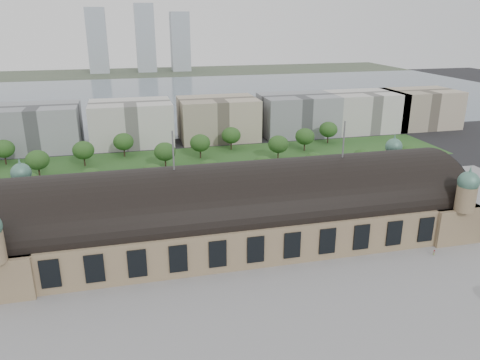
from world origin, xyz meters
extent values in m
plane|color=black|center=(0.00, 0.00, 0.00)|extent=(900.00, 900.00, 0.00)
cube|color=#8B7856|center=(0.00, 0.00, 6.00)|extent=(150.00, 40.00, 12.00)
cube|color=#8B7856|center=(-67.00, 0.00, 6.00)|extent=(16.00, 43.00, 12.00)
cube|color=#8B7856|center=(67.00, 0.00, 6.00)|extent=(16.00, 43.00, 12.00)
cylinder|color=black|center=(0.00, 0.00, 12.00)|extent=(144.00, 37.60, 37.60)
cylinder|color=black|center=(73.00, 0.00, 14.00)|extent=(1.20, 32.00, 32.00)
cylinder|color=#8B7856|center=(-67.00, 21.00, 16.00)|extent=(6.00, 6.00, 8.00)
sphere|color=#4C7B6A|center=(-67.00, 21.00, 21.50)|extent=(6.40, 6.40, 6.40)
cone|color=#4C7B6A|center=(-67.00, 21.00, 25.50)|extent=(1.00, 1.00, 2.50)
cylinder|color=#8B7856|center=(67.00, 21.00, 16.00)|extent=(6.00, 6.00, 8.00)
sphere|color=#4C7B6A|center=(67.00, 21.00, 21.50)|extent=(6.40, 6.40, 6.40)
cone|color=#4C7B6A|center=(67.00, 21.00, 25.50)|extent=(1.00, 1.00, 2.50)
cylinder|color=#8B7856|center=(67.00, -21.00, 16.00)|extent=(6.00, 6.00, 8.00)
sphere|color=#4C7B6A|center=(67.00, -21.00, 21.50)|extent=(6.40, 6.40, 6.40)
cone|color=#4C7B6A|center=(67.00, -21.00, 25.50)|extent=(1.00, 1.00, 2.50)
cylinder|color=#59595B|center=(-20.00, 0.00, 31.50)|extent=(0.50, 0.50, 12.00)
cylinder|color=#59595B|center=(35.00, 0.00, 31.50)|extent=(0.50, 0.50, 12.00)
cube|color=gray|center=(10.00, -44.00, 0.00)|extent=(190.00, 48.00, 0.12)
cube|color=black|center=(-20.00, 38.00, 0.00)|extent=(260.00, 26.00, 0.10)
cube|color=#275221|center=(-15.00, 93.00, 0.00)|extent=(300.00, 45.00, 0.10)
cube|color=#DC5A0C|center=(-55.00, 62.00, 4.70)|extent=(14.00, 9.00, 0.70)
cube|color=#59595B|center=(-53.00, 68.00, 1.60)|extent=(7.00, 5.00, 3.20)
cylinder|color=#59595B|center=(-60.50, 65.20, 2.20)|extent=(0.50, 0.50, 4.40)
cylinder|color=#59595B|center=(-49.50, 65.20, 2.20)|extent=(0.50, 0.50, 4.40)
cylinder|color=#59595B|center=(-60.50, 58.80, 2.20)|extent=(0.50, 0.50, 4.40)
cylinder|color=#59595B|center=(-49.50, 58.80, 2.20)|extent=(0.50, 0.50, 4.40)
cube|color=slate|center=(0.00, 298.00, 0.00)|extent=(700.00, 320.00, 0.08)
cube|color=#44513D|center=(0.00, 498.00, 0.00)|extent=(700.00, 120.00, 0.14)
cube|color=#9EA8B2|center=(-60.00, 508.00, 40.00)|extent=(24.00, 24.00, 80.00)
cube|color=#9EA8B2|center=(0.00, 508.00, 42.50)|extent=(24.00, 24.00, 85.00)
cube|color=#9EA8B2|center=(45.00, 508.00, 37.50)|extent=(24.00, 24.00, 75.00)
cube|color=gray|center=(-80.00, 133.00, 12.00)|extent=(45.00, 32.00, 24.00)
cube|color=beige|center=(-30.00, 133.00, 12.00)|extent=(45.00, 32.00, 24.00)
cube|color=#B2A48C|center=(20.00, 133.00, 12.00)|extent=(45.00, 32.00, 24.00)
cube|color=gray|center=(70.00, 133.00, 12.00)|extent=(45.00, 32.00, 24.00)
cube|color=beige|center=(115.00, 133.00, 12.00)|extent=(45.00, 32.00, 24.00)
cube|color=#B2A48C|center=(155.00, 133.00, 12.00)|extent=(45.00, 32.00, 24.00)
cylinder|color=#2D2116|center=(-72.00, 53.00, 2.16)|extent=(0.70, 0.70, 4.32)
ellipsoid|color=#204117|center=(-72.00, 53.00, 7.44)|extent=(9.60, 9.60, 8.16)
cylinder|color=#2D2116|center=(-48.00, 53.00, 2.16)|extent=(0.70, 0.70, 4.32)
ellipsoid|color=#204117|center=(-48.00, 53.00, 7.44)|extent=(9.60, 9.60, 8.16)
cylinder|color=#2D2116|center=(-24.00, 53.00, 2.16)|extent=(0.70, 0.70, 4.32)
ellipsoid|color=#204117|center=(-24.00, 53.00, 7.44)|extent=(9.60, 9.60, 8.16)
cylinder|color=#2D2116|center=(0.00, 53.00, 2.16)|extent=(0.70, 0.70, 4.32)
ellipsoid|color=#204117|center=(0.00, 53.00, 7.44)|extent=(9.60, 9.60, 8.16)
cylinder|color=#2D2116|center=(24.00, 53.00, 2.16)|extent=(0.70, 0.70, 4.32)
ellipsoid|color=#204117|center=(24.00, 53.00, 7.44)|extent=(9.60, 9.60, 8.16)
cylinder|color=#2D2116|center=(48.00, 53.00, 2.16)|extent=(0.70, 0.70, 4.32)
ellipsoid|color=#204117|center=(48.00, 53.00, 7.44)|extent=(9.60, 9.60, 8.16)
cylinder|color=#2D2116|center=(72.00, 53.00, 2.16)|extent=(0.70, 0.70, 4.32)
ellipsoid|color=#204117|center=(72.00, 53.00, 7.44)|extent=(9.60, 9.60, 8.16)
cylinder|color=#2D2116|center=(96.00, 53.00, 2.16)|extent=(0.70, 0.70, 4.32)
ellipsoid|color=#204117|center=(96.00, 53.00, 7.44)|extent=(9.60, 9.60, 8.16)
cylinder|color=#2D2116|center=(-92.00, 107.00, 2.34)|extent=(0.70, 0.70, 4.68)
ellipsoid|color=#204117|center=(-92.00, 107.00, 8.06)|extent=(10.40, 10.40, 8.84)
cylinder|color=#2D2116|center=(-73.00, 83.00, 2.34)|extent=(0.70, 0.70, 4.68)
ellipsoid|color=#204117|center=(-73.00, 83.00, 8.06)|extent=(10.40, 10.40, 8.84)
cylinder|color=#2D2116|center=(-54.00, 95.00, 2.34)|extent=(0.70, 0.70, 4.68)
ellipsoid|color=#204117|center=(-54.00, 95.00, 8.06)|extent=(10.40, 10.40, 8.84)
cylinder|color=#2D2116|center=(-35.00, 107.00, 2.34)|extent=(0.70, 0.70, 4.68)
ellipsoid|color=#204117|center=(-35.00, 107.00, 8.06)|extent=(10.40, 10.40, 8.84)
cylinder|color=#2D2116|center=(-16.00, 83.00, 2.34)|extent=(0.70, 0.70, 4.68)
ellipsoid|color=#204117|center=(-16.00, 83.00, 8.06)|extent=(10.40, 10.40, 8.84)
cylinder|color=#2D2116|center=(3.00, 95.00, 2.34)|extent=(0.70, 0.70, 4.68)
ellipsoid|color=#204117|center=(3.00, 95.00, 8.06)|extent=(10.40, 10.40, 8.84)
cylinder|color=#2D2116|center=(22.00, 107.00, 2.34)|extent=(0.70, 0.70, 4.68)
ellipsoid|color=#204117|center=(22.00, 107.00, 8.06)|extent=(10.40, 10.40, 8.84)
cylinder|color=#2D2116|center=(41.00, 83.00, 2.34)|extent=(0.70, 0.70, 4.68)
ellipsoid|color=#204117|center=(41.00, 83.00, 8.06)|extent=(10.40, 10.40, 8.84)
cylinder|color=#2D2116|center=(60.00, 95.00, 2.34)|extent=(0.70, 0.70, 4.68)
ellipsoid|color=#204117|center=(60.00, 95.00, 8.06)|extent=(10.40, 10.40, 8.84)
cylinder|color=#2D2116|center=(79.00, 107.00, 2.34)|extent=(0.70, 0.70, 4.68)
ellipsoid|color=#204117|center=(79.00, 107.00, 8.06)|extent=(10.40, 10.40, 8.84)
imported|color=black|center=(-71.50, 34.73, 0.73)|extent=(5.47, 2.91, 1.46)
imported|color=#1A2749|center=(22.36, 32.58, 0.70)|extent=(4.16, 1.74, 1.41)
imported|color=#4E5155|center=(36.95, 43.13, 0.82)|extent=(5.14, 2.26, 1.64)
imported|color=black|center=(-76.64, 21.00, 0.75)|extent=(4.71, 3.73, 1.50)
imported|color=#201B4C|center=(-70.76, 21.82, 0.75)|extent=(5.55, 4.39, 1.51)
imported|color=#5B5F63|center=(-52.11, 25.00, 0.76)|extent=(4.78, 3.68, 1.52)
imported|color=silver|center=(-41.64, 24.47, 0.67)|extent=(4.18, 3.50, 1.35)
imported|color=#95979D|center=(-21.23, 25.00, 0.67)|extent=(5.34, 3.93, 1.35)
imported|color=black|center=(-34.61, 21.00, 0.77)|extent=(5.70, 3.93, 1.53)
imported|color=red|center=(-9.39, 27.00, 1.79)|extent=(12.99, 3.49, 3.59)
imported|color=silver|center=(-9.93, 27.00, 1.48)|extent=(10.80, 3.37, 2.96)
imported|color=silver|center=(27.48, 27.00, 1.50)|extent=(10.95, 3.58, 3.00)
imported|color=gray|center=(55.32, -25.15, 0.89)|extent=(0.95, 0.65, 1.78)
camera|label=1|loc=(-32.90, -134.37, 69.09)|focal=35.00mm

